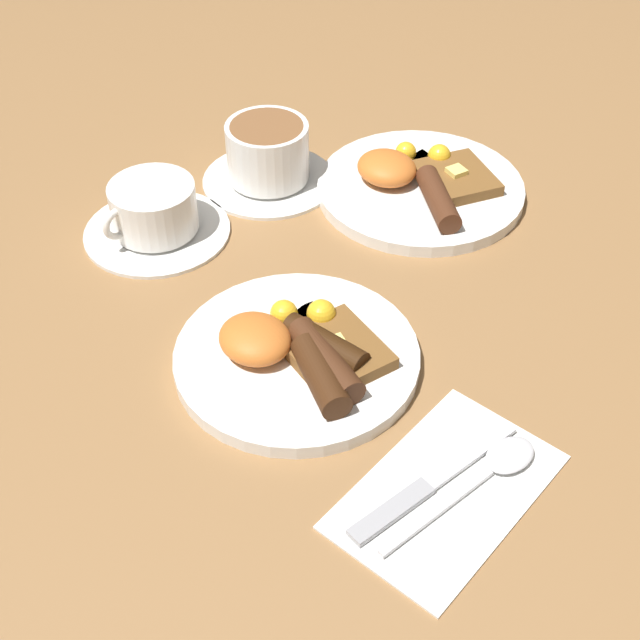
{
  "coord_description": "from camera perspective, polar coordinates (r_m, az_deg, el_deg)",
  "views": [
    {
      "loc": [
        0.44,
        -0.42,
        0.62
      ],
      "look_at": [
        -0.01,
        0.04,
        0.03
      ],
      "focal_mm": 50.0,
      "sensor_mm": 36.0,
      "label": 1
    }
  ],
  "objects": [
    {
      "name": "breakfast_plate_far",
      "position": [
        1.09,
        6.42,
        8.64
      ],
      "size": [
        0.25,
        0.25,
        0.05
      ],
      "color": "white",
      "rests_on": "ground_plane"
    },
    {
      "name": "teacup_near",
      "position": [
        1.03,
        -10.58,
        6.69
      ],
      "size": [
        0.17,
        0.17,
        0.06
      ],
      "color": "white",
      "rests_on": "ground_plane"
    },
    {
      "name": "ground_plane",
      "position": [
        0.87,
        -1.48,
        -2.76
      ],
      "size": [
        3.0,
        3.0,
        0.0
      ],
      "primitive_type": "plane",
      "color": "olive"
    },
    {
      "name": "spoon",
      "position": [
        0.79,
        11.16,
        -9.16
      ],
      "size": [
        0.04,
        0.18,
        0.01
      ],
      "rotation": [
        0.0,
        0.0,
        1.47
      ],
      "color": "silver",
      "rests_on": "napkin"
    },
    {
      "name": "teacup_far",
      "position": [
        1.1,
        -3.39,
        10.36
      ],
      "size": [
        0.16,
        0.16,
        0.08
      ],
      "color": "white",
      "rests_on": "ground_plane"
    },
    {
      "name": "breakfast_plate_near",
      "position": [
        0.86,
        -1.31,
        -2.09
      ],
      "size": [
        0.24,
        0.24,
        0.05
      ],
      "color": "white",
      "rests_on": "ground_plane"
    },
    {
      "name": "napkin",
      "position": [
        0.77,
        8.1,
        -10.74
      ],
      "size": [
        0.14,
        0.21,
        0.01
      ],
      "primitive_type": "cube",
      "rotation": [
        0.0,
        0.0,
        0.06
      ],
      "color": "white",
      "rests_on": "ground_plane"
    },
    {
      "name": "knife",
      "position": [
        0.77,
        6.83,
        -10.49
      ],
      "size": [
        0.04,
        0.19,
        0.01
      ],
      "rotation": [
        0.0,
        0.0,
        1.45
      ],
      "color": "silver",
      "rests_on": "napkin"
    }
  ]
}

